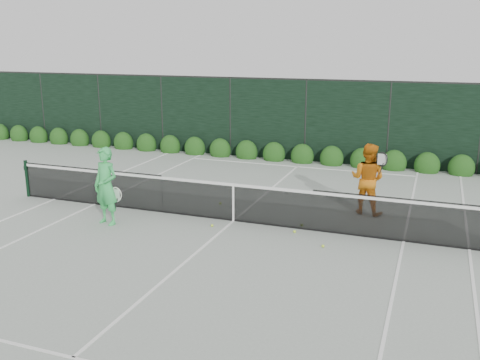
% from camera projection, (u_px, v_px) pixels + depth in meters
% --- Properties ---
extents(ground, '(80.00, 80.00, 0.00)m').
position_uv_depth(ground, '(233.00, 221.00, 13.43)').
color(ground, gray).
rests_on(ground, ground).
extents(tennis_net, '(12.90, 0.10, 1.07)m').
position_uv_depth(tennis_net, '(232.00, 201.00, 13.30)').
color(tennis_net, black).
rests_on(tennis_net, ground).
extents(player_woman, '(0.78, 0.60, 1.92)m').
position_uv_depth(player_woman, '(106.00, 186.00, 13.02)').
color(player_woman, '#38C15B').
rests_on(player_woman, ground).
extents(player_man, '(1.05, 0.90, 1.86)m').
position_uv_depth(player_man, '(368.00, 179.00, 13.81)').
color(player_man, orange).
rests_on(player_man, ground).
extents(court_lines, '(11.03, 23.83, 0.01)m').
position_uv_depth(court_lines, '(233.00, 221.00, 13.43)').
color(court_lines, white).
rests_on(court_lines, ground).
extents(windscreen_fence, '(32.00, 21.07, 3.06)m').
position_uv_depth(windscreen_fence, '(184.00, 190.00, 10.59)').
color(windscreen_fence, black).
rests_on(windscreen_fence, ground).
extents(hedge_row, '(31.66, 0.65, 0.94)m').
position_uv_depth(hedge_row, '(302.00, 156.00, 19.86)').
color(hedge_row, '#133C10').
rests_on(hedge_row, ground).
extents(tennis_balls, '(3.39, 2.23, 0.07)m').
position_uv_depth(tennis_balls, '(268.00, 225.00, 13.02)').
color(tennis_balls, '#C3EC34').
rests_on(tennis_balls, ground).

